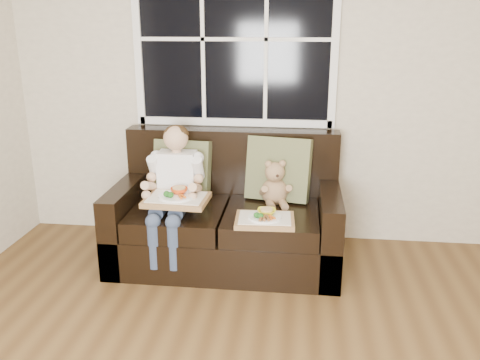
# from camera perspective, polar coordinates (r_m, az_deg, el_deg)

# --- Properties ---
(room_walls) EXTENTS (4.52, 5.02, 2.71)m
(room_walls) POSITION_cam_1_polar(r_m,az_deg,el_deg) (1.62, 3.12, 10.41)
(room_walls) COLOR beige
(room_walls) RESTS_ON ground
(window_back) EXTENTS (1.62, 0.04, 1.37)m
(window_back) POSITION_cam_1_polar(r_m,az_deg,el_deg) (4.12, -0.63, 15.53)
(window_back) COLOR black
(window_back) RESTS_ON room_walls
(loveseat) EXTENTS (1.70, 0.92, 0.96)m
(loveseat) POSITION_cam_1_polar(r_m,az_deg,el_deg) (3.95, -1.44, -4.55)
(loveseat) COLOR black
(loveseat) RESTS_ON ground
(pillow_left) EXTENTS (0.46, 0.24, 0.46)m
(pillow_left) POSITION_cam_1_polar(r_m,az_deg,el_deg) (4.04, -6.49, 1.31)
(pillow_left) COLOR olive
(pillow_left) RESTS_ON loveseat
(pillow_right) EXTENTS (0.52, 0.31, 0.50)m
(pillow_right) POSITION_cam_1_polar(r_m,az_deg,el_deg) (3.93, 4.34, 1.25)
(pillow_right) COLOR olive
(pillow_right) RESTS_ON loveseat
(child) EXTENTS (0.41, 0.60, 0.93)m
(child) POSITION_cam_1_polar(r_m,az_deg,el_deg) (3.79, -7.39, -0.06)
(child) COLOR white
(child) RESTS_ON loveseat
(teddy_bear) EXTENTS (0.24, 0.29, 0.36)m
(teddy_bear) POSITION_cam_1_polar(r_m,az_deg,el_deg) (3.85, 3.90, -0.69)
(teddy_bear) COLOR #A38256
(teddy_bear) RESTS_ON loveseat
(tray_left) EXTENTS (0.46, 0.36, 0.10)m
(tray_left) POSITION_cam_1_polar(r_m,az_deg,el_deg) (3.66, -7.12, -2.04)
(tray_left) COLOR #AF814F
(tray_left) RESTS_ON child
(tray_right) EXTENTS (0.42, 0.33, 0.09)m
(tray_right) POSITION_cam_1_polar(r_m,az_deg,el_deg) (3.53, 2.80, -4.37)
(tray_right) COLOR #AF814F
(tray_right) RESTS_ON loveseat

